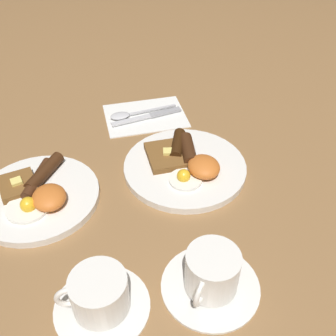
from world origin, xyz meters
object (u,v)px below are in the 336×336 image
Objects in this scene: teacup_far at (100,296)px; knife at (151,116)px; breakfast_plate_far at (38,195)px; teacup_near at (211,275)px; breakfast_plate_near at (185,165)px; spoon at (127,114)px.

knife is (0.46, -0.23, -0.02)m from teacup_far.
breakfast_plate_far is 0.37m from teacup_near.
breakfast_plate_far is (0.02, 0.30, -0.00)m from breakfast_plate_near.
breakfast_plate_near is at bearing 88.63° from knife.
breakfast_plate_near is 0.34m from teacup_far.
teacup_far reaches higher than spoon.
teacup_near is 0.85× the size of knife.
breakfast_plate_near reaches higher than spoon.
breakfast_plate_near is 1.77× the size of teacup_far.
knife is at bearing -56.39° from breakfast_plate_far.
teacup_near is at bearing 165.64° from breakfast_plate_near.
teacup_far reaches higher than knife.
teacup_far is (-0.25, 0.24, 0.02)m from breakfast_plate_near.
breakfast_plate_far is 1.52× the size of teacup_near.
teacup_near reaches higher than spoon.
teacup_near reaches higher than breakfast_plate_near.
breakfast_plate_far is 1.37× the size of spoon.
spoon is (0.22, -0.24, -0.00)m from breakfast_plate_far.
breakfast_plate_far is at bearing 38.15° from teacup_near.
breakfast_plate_near is 0.28m from teacup_near.
knife is 1.05× the size of spoon.
knife is (0.19, -0.29, -0.01)m from breakfast_plate_far.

